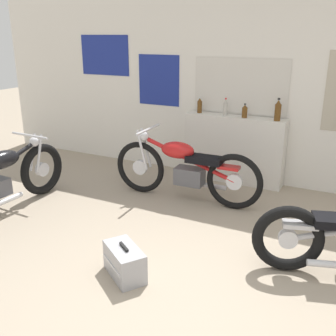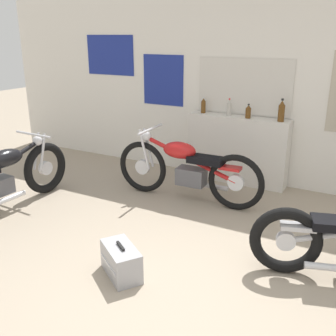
{
  "view_description": "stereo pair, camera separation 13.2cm",
  "coord_description": "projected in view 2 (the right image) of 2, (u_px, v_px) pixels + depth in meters",
  "views": [
    {
      "loc": [
        1.11,
        -2.45,
        2.12
      ],
      "look_at": [
        -0.77,
        1.25,
        0.7
      ],
      "focal_mm": 42.0,
      "sensor_mm": 36.0,
      "label": 1
    },
    {
      "loc": [
        1.23,
        -2.39,
        2.12
      ],
      "look_at": [
        -0.77,
        1.25,
        0.7
      ],
      "focal_mm": 42.0,
      "sensor_mm": 36.0,
      "label": 2
    }
  ],
  "objects": [
    {
      "name": "bottle_leftmost",
      "position": [
        203.0,
        106.0,
        5.88
      ],
      "size": [
        0.07,
        0.07,
        0.24
      ],
      "color": "#5B3814",
      "rests_on": "sill_counter"
    },
    {
      "name": "motorcycle_black",
      "position": [
        0.0,
        179.0,
        4.84
      ],
      "size": [
        0.64,
        2.16,
        0.88
      ],
      "color": "black",
      "rests_on": "ground_plane"
    },
    {
      "name": "bottle_center",
      "position": [
        248.0,
        112.0,
        5.51
      ],
      "size": [
        0.08,
        0.08,
        0.2
      ],
      "color": "#5B3814",
      "rests_on": "sill_counter"
    },
    {
      "name": "bottle_right_center",
      "position": [
        281.0,
        111.0,
        5.29
      ],
      "size": [
        0.09,
        0.09,
        0.31
      ],
      "color": "#5B3814",
      "rests_on": "sill_counter"
    },
    {
      "name": "bottle_left_center",
      "position": [
        229.0,
        108.0,
        5.69
      ],
      "size": [
        0.06,
        0.06,
        0.25
      ],
      "color": "#B7B2A8",
      "rests_on": "sill_counter"
    },
    {
      "name": "sill_counter",
      "position": [
        237.0,
        150.0,
        5.8
      ],
      "size": [
        1.48,
        0.28,
        0.99
      ],
      "color": "silver",
      "rests_on": "ground_plane"
    },
    {
      "name": "motorcycle_red",
      "position": [
        187.0,
        169.0,
        5.16
      ],
      "size": [
        2.07,
        0.64,
        0.93
      ],
      "color": "black",
      "rests_on": "ground_plane"
    },
    {
      "name": "wall_back",
      "position": [
        283.0,
        89.0,
        5.41
      ],
      "size": [
        10.0,
        0.07,
        2.8
      ],
      "color": "silver",
      "rests_on": "ground_plane"
    },
    {
      "name": "hard_case_silver",
      "position": [
        121.0,
        261.0,
        3.6
      ],
      "size": [
        0.53,
        0.47,
        0.31
      ],
      "color": "#9E9EA3",
      "rests_on": "ground_plane"
    },
    {
      "name": "ground_plane",
      "position": [
        177.0,
        306.0,
        3.23
      ],
      "size": [
        24.0,
        24.0,
        0.0
      ],
      "primitive_type": "plane",
      "color": "gray"
    }
  ]
}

